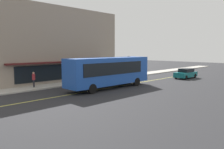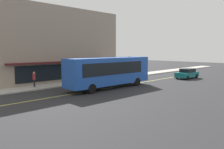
{
  "view_description": "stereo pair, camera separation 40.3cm",
  "coord_description": "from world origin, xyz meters",
  "px_view_note": "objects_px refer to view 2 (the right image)",
  "views": [
    {
      "loc": [
        -19.48,
        -17.86,
        4.34
      ],
      "look_at": [
        -1.72,
        -0.54,
        1.6
      ],
      "focal_mm": 35.44,
      "sensor_mm": 36.0,
      "label": 1
    },
    {
      "loc": [
        -19.2,
        -18.14,
        4.34
      ],
      "look_at": [
        -1.72,
        -0.54,
        1.6
      ],
      "focal_mm": 35.44,
      "sensor_mm": 36.0,
      "label": 2
    }
  ],
  "objects_px": {
    "car_teal": "(187,74)",
    "pedestrian_near_storefront": "(124,70)",
    "traffic_light": "(130,61)",
    "pedestrian_by_curb": "(34,78)",
    "bus": "(110,71)"
  },
  "relations": [
    {
      "from": "bus",
      "to": "pedestrian_by_curb",
      "type": "relative_size",
      "value": 6.4
    },
    {
      "from": "bus",
      "to": "car_teal",
      "type": "xyz_separation_m",
      "value": [
        14.59,
        -2.14,
        -1.24
      ]
    },
    {
      "from": "pedestrian_near_storefront",
      "to": "traffic_light",
      "type": "bearing_deg",
      "value": -82.9
    },
    {
      "from": "bus",
      "to": "traffic_light",
      "type": "height_order",
      "value": "bus"
    },
    {
      "from": "bus",
      "to": "traffic_light",
      "type": "xyz_separation_m",
      "value": [
        9.68,
        5.26,
        0.55
      ]
    },
    {
      "from": "traffic_light",
      "to": "pedestrian_by_curb",
      "type": "xyz_separation_m",
      "value": [
        -15.93,
        0.67,
        -1.33
      ]
    },
    {
      "from": "pedestrian_by_curb",
      "to": "bus",
      "type": "bearing_deg",
      "value": -43.49
    },
    {
      "from": "traffic_light",
      "to": "pedestrian_near_storefront",
      "type": "bearing_deg",
      "value": 97.1
    },
    {
      "from": "bus",
      "to": "car_teal",
      "type": "relative_size",
      "value": 2.56
    },
    {
      "from": "car_teal",
      "to": "pedestrian_near_storefront",
      "type": "relative_size",
      "value": 2.65
    },
    {
      "from": "bus",
      "to": "pedestrian_near_storefront",
      "type": "relative_size",
      "value": 6.8
    },
    {
      "from": "bus",
      "to": "pedestrian_by_curb",
      "type": "bearing_deg",
      "value": 136.51
    },
    {
      "from": "car_teal",
      "to": "pedestrian_by_curb",
      "type": "distance_m",
      "value": 22.35
    },
    {
      "from": "bus",
      "to": "traffic_light",
      "type": "bearing_deg",
      "value": 28.54
    },
    {
      "from": "bus",
      "to": "pedestrian_by_curb",
      "type": "height_order",
      "value": "bus"
    }
  ]
}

